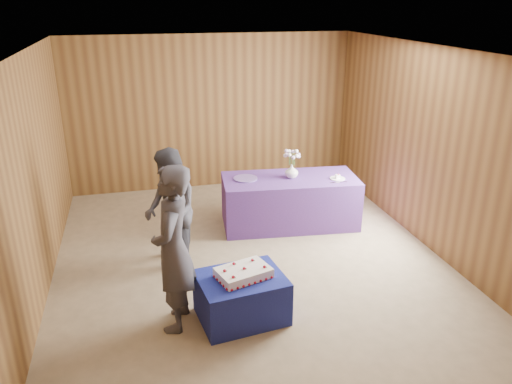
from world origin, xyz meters
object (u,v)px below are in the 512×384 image
object	(u,v)px
cake_table	(241,297)
serving_table	(290,201)
vase	(292,171)
guest_right	(171,211)
guest_left	(173,249)
sheet_cake	(243,273)

from	to	relation	value
cake_table	serving_table	distance (m)	2.50
vase	guest_right	size ratio (longest dim) A/B	0.13
serving_table	guest_right	bearing A→B (deg)	-148.47
cake_table	vase	distance (m)	2.59
serving_table	guest_left	distance (m)	2.90
sheet_cake	guest_right	bearing A→B (deg)	99.51
serving_table	guest_left	xyz separation A→B (m)	(-1.91, -2.11, 0.52)
cake_table	guest_right	bearing A→B (deg)	108.07
guest_left	guest_right	distance (m)	1.23
serving_table	sheet_cake	world-z (taller)	serving_table
vase	guest_right	bearing A→B (deg)	-154.23
vase	guest_left	size ratio (longest dim) A/B	0.11
cake_table	serving_table	xyz separation A→B (m)	(1.23, 2.17, 0.12)
vase	serving_table	bearing A→B (deg)	-148.53
guest_left	cake_table	bearing A→B (deg)	100.21
guest_left	guest_right	world-z (taller)	guest_left
cake_table	sheet_cake	distance (m)	0.30
guest_left	guest_right	xyz separation A→B (m)	(0.07, 1.23, -0.10)
cake_table	guest_left	bearing A→B (deg)	167.64
sheet_cake	guest_right	world-z (taller)	guest_right
guest_right	sheet_cake	bearing A→B (deg)	15.38
sheet_cake	vase	xyz separation A→B (m)	(1.22, 2.18, 0.30)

